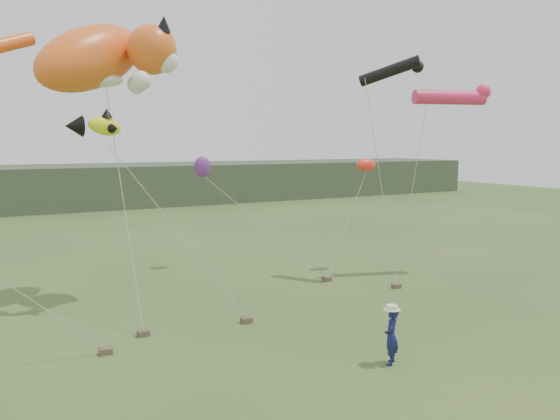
% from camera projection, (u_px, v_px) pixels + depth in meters
% --- Properties ---
extents(ground, '(120.00, 120.00, 0.00)m').
position_uv_depth(ground, '(371.00, 357.00, 15.92)').
color(ground, '#385123').
rests_on(ground, ground).
extents(headland, '(90.00, 13.00, 4.00)m').
position_uv_depth(headland, '(58.00, 187.00, 53.04)').
color(headland, '#2D3D28').
rests_on(headland, ground).
extents(festival_attendant, '(0.70, 0.68, 1.62)m').
position_uv_depth(festival_attendant, '(391.00, 336.00, 15.30)').
color(festival_attendant, '#151A50').
rests_on(festival_attendant, ground).
extents(sandbag_anchors, '(12.84, 4.32, 0.19)m').
position_uv_depth(sandbag_anchors, '(260.00, 309.00, 20.15)').
color(sandbag_anchors, brown).
rests_on(sandbag_anchors, ground).
extents(cat_kite, '(6.81, 4.82, 4.03)m').
position_uv_depth(cat_kite, '(104.00, 57.00, 21.07)').
color(cat_kite, orange).
rests_on(cat_kite, ground).
extents(fish_kite, '(2.04, 1.34, 1.07)m').
position_uv_depth(fish_kite, '(93.00, 126.00, 19.59)').
color(fish_kite, yellow).
rests_on(fish_kite, ground).
extents(tube_kites, '(6.07, 2.85, 2.07)m').
position_uv_depth(tube_kites, '(437.00, 88.00, 25.24)').
color(tube_kites, black).
rests_on(tube_kites, ground).
extents(misc_kites, '(7.92, 4.72, 1.04)m').
position_uv_depth(misc_kites, '(277.00, 166.00, 26.86)').
color(misc_kites, '#F63621').
rests_on(misc_kites, ground).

